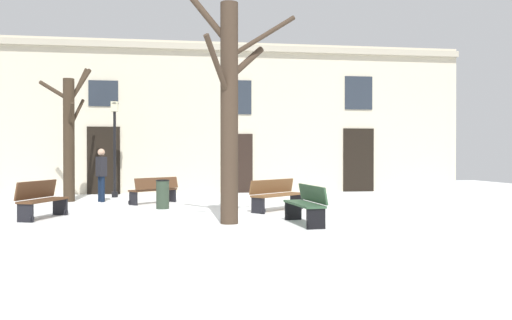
% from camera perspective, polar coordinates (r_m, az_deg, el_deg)
% --- Properties ---
extents(ground_plane, '(30.65, 30.65, 0.00)m').
position_cam_1_polar(ground_plane, '(13.43, 0.87, -6.02)').
color(ground_plane, white).
extents(building_facade, '(19.16, 0.60, 6.12)m').
position_cam_1_polar(building_facade, '(20.82, -2.30, 4.92)').
color(building_facade, beige).
rests_on(building_facade, ground).
extents(tree_right_of_center, '(1.74, 2.05, 4.61)m').
position_cam_1_polar(tree_right_of_center, '(17.85, -20.30, 2.91)').
color(tree_right_of_center, '#382B1E').
rests_on(tree_right_of_center, ground).
extents(tree_left_of_center, '(2.50, 1.98, 5.28)m').
position_cam_1_polar(tree_left_of_center, '(11.44, -3.01, 6.27)').
color(tree_left_of_center, '#423326').
rests_on(tree_left_of_center, ground).
extents(streetlamp, '(0.30, 0.30, 3.54)m').
position_cam_1_polar(streetlamp, '(19.06, -15.65, 2.47)').
color(streetlamp, black).
rests_on(streetlamp, ground).
extents(litter_bin, '(0.40, 0.40, 0.83)m').
position_cam_1_polar(litter_bin, '(14.74, -10.48, -3.80)').
color(litter_bin, '#2D3D2D').
rests_on(litter_bin, ground).
extents(bench_by_litter_bin, '(1.52, 1.38, 0.84)m').
position_cam_1_polar(bench_by_litter_bin, '(16.35, -11.40, -3.31)').
color(bench_by_litter_bin, '#51331E').
rests_on(bench_by_litter_bin, ground).
extents(bench_back_to_back_left, '(0.94, 1.61, 0.92)m').
position_cam_1_polar(bench_back_to_back_left, '(13.36, -23.03, -4.11)').
color(bench_back_to_back_left, '#51331E').
rests_on(bench_back_to_back_left, ground).
extents(bench_facing_shops, '(0.64, 1.73, 0.87)m').
position_cam_1_polar(bench_facing_shops, '(11.37, 5.67, -4.94)').
color(bench_facing_shops, '#2D4C33').
rests_on(bench_facing_shops, ground).
extents(bench_far_corner, '(1.70, 1.55, 0.87)m').
position_cam_1_polar(bench_far_corner, '(14.00, 2.32, -3.91)').
color(bench_far_corner, brown).
rests_on(bench_far_corner, ground).
extents(person_crossing_plaza, '(0.40, 0.44, 1.75)m').
position_cam_1_polar(person_crossing_plaza, '(17.34, -17.04, -1.33)').
color(person_crossing_plaza, black).
rests_on(person_crossing_plaza, ground).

